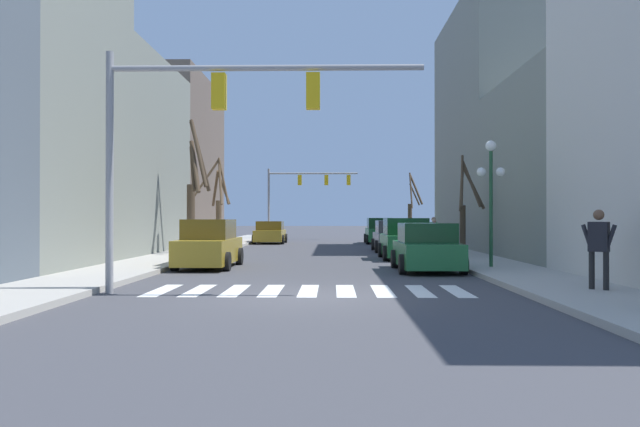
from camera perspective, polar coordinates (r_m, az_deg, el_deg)
The scene contains 22 objects.
ground_plane at distance 14.18m, azimuth -1.22°, elevation -7.60°, with size 240.00×240.00×0.00m, color #424247.
sidewalk_left at distance 15.72m, azimuth -24.74°, elevation -6.59°, with size 2.65×90.00×0.15m.
sidewalk_right at distance 15.25m, azimuth 23.07°, elevation -6.78°, with size 2.65×90.00×0.15m.
building_row_left at distance 29.64m, azimuth -21.10°, elevation 6.84°, with size 6.00×38.58×13.24m.
building_row_right at distance 28.95m, azimuth 21.48°, elevation 7.26°, with size 6.00×34.55×13.77m.
crosswalk_stripes at distance 15.29m, azimuth -1.05°, elevation -7.07°, with size 7.65×2.60×0.01m.
traffic_signal_near at distance 15.03m, azimuth -10.41°, elevation 8.80°, with size 7.46×0.28×5.69m.
traffic_signal_far at distance 51.26m, azimuth -1.58°, elevation 2.49°, with size 7.39×0.28×5.82m.
street_lamp_right_corner at distance 21.58m, azimuth 15.36°, elevation 3.22°, with size 0.95×0.36×4.21m.
car_parked_left_far at distance 27.03m, azimuth 7.82°, elevation -2.43°, with size 2.14×4.21×1.77m.
car_at_intersection at distance 43.19m, azimuth 5.43°, elevation -1.66°, with size 1.96×4.49×1.77m.
car_parked_left_mid at distance 22.57m, azimuth -10.09°, elevation -2.87°, with size 1.96×4.58×1.72m.
car_parked_left_near at distance 43.12m, azimuth -4.58°, elevation -1.79°, with size 2.15×4.31×1.54m.
car_driving_away_lane at distance 33.04m, azimuth 6.66°, elevation -2.15°, with size 2.06×4.59×1.63m.
car_parked_right_far at distance 21.12m, azimuth 9.74°, elevation -3.18°, with size 2.12×4.20×1.60m.
pedestrian_waiting_at_curb at distance 30.76m, azimuth 10.40°, elevation -1.67°, with size 0.35×0.66×1.59m.
pedestrian_near_right_corner at distance 32.06m, azimuth 10.35°, elevation -1.53°, with size 0.72×0.25×1.67m.
pedestrian_on_right_sidewalk at distance 15.49m, azimuth 24.13°, elevation -2.41°, with size 0.66×0.57×1.82m.
street_tree_left_mid at distance 36.22m, azimuth -9.33°, elevation 0.73°, with size 2.39×3.01×5.10m.
street_tree_left_near at distance 28.47m, azimuth 13.12°, elevation 0.47°, with size 1.16×1.07×4.44m.
street_tree_right_far at distance 29.69m, azimuth -11.46°, elevation 2.02°, with size 1.19×2.64×6.25m.
street_tree_right_near at distance 44.65m, azimuth 8.34°, elevation 0.14°, with size 0.96×1.42×4.85m.
Camera 1 is at (0.58, -14.06, 1.78)m, focal length 35.00 mm.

